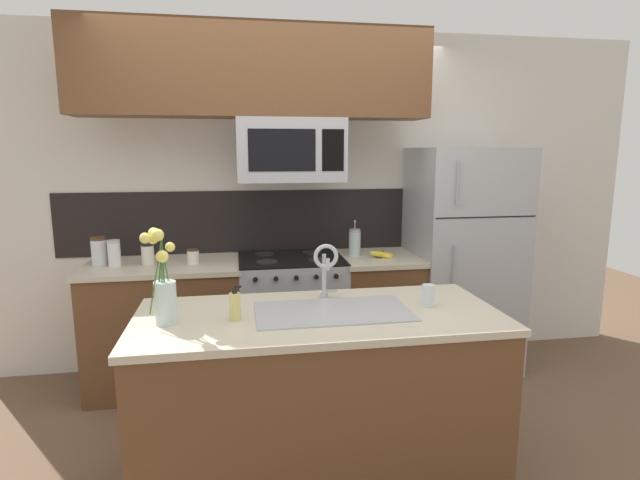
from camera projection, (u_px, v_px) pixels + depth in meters
ground_plane at (309, 441)px, 2.95m from camera, size 10.00×10.00×0.00m
rear_partition at (322, 200)px, 4.01m from camera, size 5.20×0.10×2.60m
splash_band at (286, 221)px, 3.93m from camera, size 3.43×0.01×0.48m
back_counter_left at (167, 325)px, 3.59m from camera, size 1.08×0.65×0.91m
back_counter_right at (377, 313)px, 3.85m from camera, size 0.60×0.65×0.91m
stove_range at (291, 317)px, 3.74m from camera, size 0.76×0.64×0.93m
microwave at (290, 150)px, 3.50m from camera, size 0.74×0.40×0.43m
upper_cabinet_band at (254, 72)px, 3.34m from camera, size 2.38×0.34×0.60m
refrigerator at (461, 259)px, 3.91m from camera, size 0.78×0.74×1.71m
storage_jar_tall at (99, 251)px, 3.45m from camera, size 0.11×0.11×0.20m
storage_jar_medium at (114, 253)px, 3.40m from camera, size 0.08×0.08×0.19m
storage_jar_short at (148, 254)px, 3.47m from camera, size 0.09×0.09×0.15m
storage_jar_squat at (193, 256)px, 3.51m from camera, size 0.08×0.08×0.10m
banana_bunch at (382, 255)px, 3.71m from camera, size 0.19×0.12×0.08m
french_press at (355, 242)px, 3.78m from camera, size 0.09×0.09×0.27m
island_counter at (320, 398)px, 2.53m from camera, size 1.78×0.79×0.91m
kitchen_sink at (333, 325)px, 2.47m from camera, size 0.76×0.42×0.16m
sink_faucet at (326, 264)px, 2.62m from camera, size 0.14×0.14×0.31m
dish_soap_bottle at (235, 306)px, 2.33m from camera, size 0.06×0.05×0.16m
drinking_glass at (428, 296)px, 2.54m from camera, size 0.06×0.06×0.11m
flower_vase at (164, 290)px, 2.26m from camera, size 0.14×0.12×0.45m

